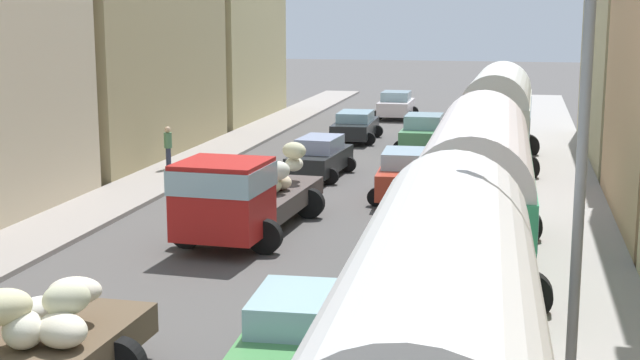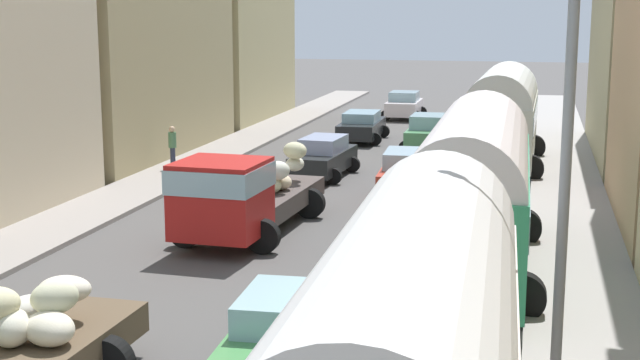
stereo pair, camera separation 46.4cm
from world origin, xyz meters
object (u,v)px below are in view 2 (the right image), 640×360
object	(u,v)px
car_2	(404,105)
car_5	(429,133)
car_0	(324,157)
car_1	(362,126)
streetlamp_near	(551,173)
car_3	(290,338)
car_4	(407,175)
parked_bus_1	(474,185)
cargo_truck_1	(242,193)
pedestrian_3	(172,145)
parked_bus_2	(503,114)

from	to	relation	value
car_2	car_5	bearing A→B (deg)	-76.30
car_0	car_1	distance (m)	9.51
car_2	streetlamp_near	size ratio (longest dim) A/B	0.53
car_3	car_2	bearing A→B (deg)	95.29
car_0	car_4	xyz separation A→B (m)	(3.62, -3.26, 0.05)
car_0	car_2	bearing A→B (deg)	88.92
car_1	car_2	world-z (taller)	car_2
car_1	streetlamp_near	world-z (taller)	streetlamp_near
car_2	streetlamp_near	xyz separation A→B (m)	(7.56, -38.15, 3.21)
parked_bus_1	car_4	bearing A→B (deg)	108.29
car_4	cargo_truck_1	bearing A→B (deg)	-120.82
car_0	car_5	world-z (taller)	car_5
car_1	pedestrian_3	xyz separation A→B (m)	(-5.57, -9.75, 0.32)
car_0	streetlamp_near	bearing A→B (deg)	-67.99
car_2	car_5	xyz separation A→B (m)	(2.78, -11.39, 0.02)
parked_bus_1	streetlamp_near	world-z (taller)	streetlamp_near
car_1	car_2	xyz separation A→B (m)	(0.72, 9.07, 0.06)
car_0	pedestrian_3	bearing A→B (deg)	-177.60
car_5	parked_bus_2	bearing A→B (deg)	-48.19
parked_bus_1	cargo_truck_1	distance (m)	6.77
parked_bus_2	car_5	world-z (taller)	parked_bus_2
car_0	streetlamp_near	xyz separation A→B (m)	(7.91, -19.58, 3.22)
car_0	car_2	distance (m)	18.58
parked_bus_1	pedestrian_3	size ratio (longest dim) A/B	5.47
car_1	pedestrian_3	distance (m)	11.24
parked_bus_2	car_2	size ratio (longest dim) A/B	2.39
car_3	car_4	bearing A→B (deg)	90.62
car_2	car_4	world-z (taller)	car_4
parked_bus_1	car_3	xyz separation A→B (m)	(-2.54, -7.13, -1.39)
parked_bus_1	car_1	world-z (taller)	parked_bus_1
parked_bus_1	parked_bus_2	distance (m)	14.94
cargo_truck_1	car_1	size ratio (longest dim) A/B	1.62
car_1	car_4	size ratio (longest dim) A/B	1.09
car_0	car_3	world-z (taller)	car_3
car_4	car_0	bearing A→B (deg)	138.02
cargo_truck_1	car_3	distance (m)	9.90
cargo_truck_1	car_2	size ratio (longest dim) A/B	1.97
car_3	pedestrian_3	xyz separation A→B (m)	(-9.73, 18.32, 0.25)
car_2	car_1	bearing A→B (deg)	-94.54
car_0	streetlamp_near	distance (m)	21.36
parked_bus_2	pedestrian_3	world-z (taller)	parked_bus_2
car_4	streetlamp_near	bearing A→B (deg)	-75.27
car_1	car_5	size ratio (longest dim) A/B	1.16
car_3	cargo_truck_1	bearing A→B (deg)	113.02
car_5	streetlamp_near	bearing A→B (deg)	-79.86
pedestrian_3	parked_bus_1	bearing A→B (deg)	-42.37
parked_bus_2	car_4	bearing A→B (deg)	-112.50
parked_bus_1	car_2	distance (m)	30.64
streetlamp_near	car_2	bearing A→B (deg)	101.21
car_0	car_1	bearing A→B (deg)	92.23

